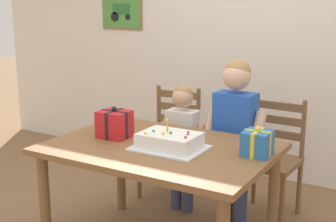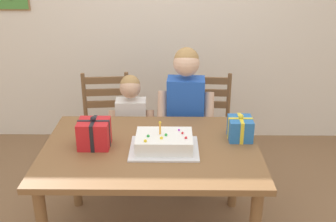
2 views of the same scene
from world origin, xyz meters
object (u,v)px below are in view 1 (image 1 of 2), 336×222
object	(u,v)px
birthday_cake	(169,142)
gift_box_red_large	(114,124)
chair_left	(171,141)
gift_box_beside_cake	(257,143)
child_younger	(182,136)
child_older	(235,126)
dining_table	(160,160)
chair_right	(271,158)

from	to	relation	value
birthday_cake	gift_box_red_large	world-z (taller)	gift_box_red_large
chair_left	birthday_cake	bearing A→B (deg)	-60.51
gift_box_beside_cake	child_younger	world-z (taller)	child_younger
chair_left	gift_box_red_large	bearing A→B (deg)	-85.15
gift_box_red_large	child_older	world-z (taller)	child_older
dining_table	gift_box_beside_cake	distance (m)	0.63
dining_table	chair_right	xyz separation A→B (m)	(0.44, 0.90, -0.19)
chair_left	child_younger	distance (m)	0.39
chair_left	chair_right	bearing A→B (deg)	0.01
chair_right	child_younger	bearing A→B (deg)	-157.67
dining_table	gift_box_beside_cake	bearing A→B (deg)	12.47
gift_box_red_large	child_younger	size ratio (longest dim) A/B	0.21
child_younger	dining_table	bearing A→B (deg)	-73.47
birthday_cake	chair_right	world-z (taller)	birthday_cake
gift_box_beside_cake	chair_right	bearing A→B (deg)	101.32
dining_table	gift_box_beside_cake	xyz separation A→B (m)	(0.60, 0.13, 0.17)
gift_box_red_large	chair_right	xyz separation A→B (m)	(0.81, 0.89, -0.37)
gift_box_red_large	chair_left	distance (m)	0.97
chair_left	child_younger	bearing A→B (deg)	-45.92
child_younger	gift_box_red_large	bearing A→B (deg)	-105.46
child_older	gift_box_beside_cake	bearing A→B (deg)	-55.52
chair_left	child_older	xyz separation A→B (m)	(0.69, -0.26, 0.29)
gift_box_red_large	dining_table	bearing A→B (deg)	-1.38
child_older	child_younger	distance (m)	0.46
gift_box_red_large	gift_box_beside_cake	world-z (taller)	gift_box_red_large
child_younger	child_older	bearing A→B (deg)	-0.06
chair_right	dining_table	bearing A→B (deg)	-116.03
dining_table	child_older	world-z (taller)	child_older
child_older	gift_box_red_large	bearing A→B (deg)	-133.93
child_younger	chair_right	bearing A→B (deg)	22.33
dining_table	child_older	size ratio (longest dim) A/B	1.13
dining_table	chair_left	world-z (taller)	chair_left
dining_table	gift_box_beside_cake	size ratio (longest dim) A/B	7.71
dining_table	child_younger	size ratio (longest dim) A/B	1.37
chair_right	child_older	size ratio (longest dim) A/B	0.74
dining_table	chair_left	xyz separation A→B (m)	(-0.44, 0.90, -0.19)
birthday_cake	chair_left	world-z (taller)	birthday_cake
dining_table	gift_box_red_large	bearing A→B (deg)	178.62
birthday_cake	child_younger	world-z (taller)	child_younger
gift_box_beside_cake	chair_right	size ratio (longest dim) A/B	0.20
gift_box_beside_cake	chair_right	xyz separation A→B (m)	(-0.15, 0.77, -0.35)
dining_table	chair_right	bearing A→B (deg)	63.97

